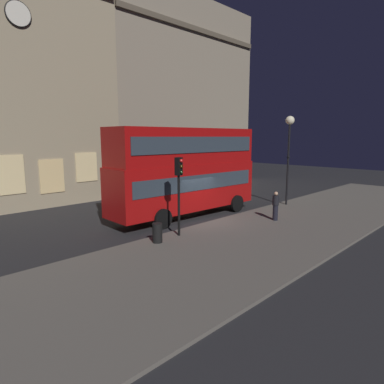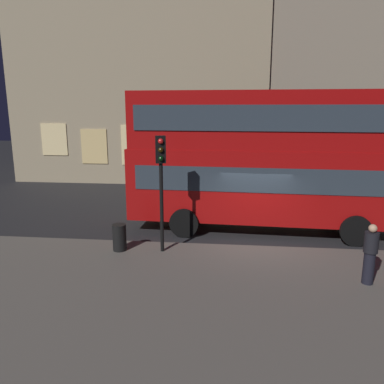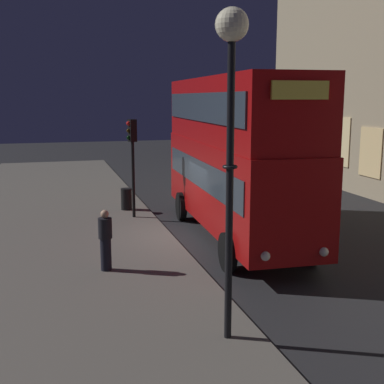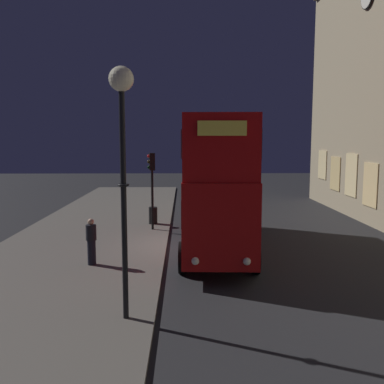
{
  "view_description": "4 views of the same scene",
  "coord_description": "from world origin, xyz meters",
  "px_view_note": "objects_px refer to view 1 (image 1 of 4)",
  "views": [
    {
      "loc": [
        -13.89,
        -12.92,
        4.88
      ],
      "look_at": [
        -1.02,
        -0.25,
        1.89
      ],
      "focal_mm": 31.37,
      "sensor_mm": 36.0,
      "label": 1
    },
    {
      "loc": [
        -0.87,
        -13.01,
        4.77
      ],
      "look_at": [
        -2.31,
        0.46,
        1.73
      ],
      "focal_mm": 35.19,
      "sensor_mm": 36.0,
      "label": 2
    },
    {
      "loc": [
        16.13,
        -4.48,
        4.72
      ],
      "look_at": [
        -2.04,
        0.66,
        1.2
      ],
      "focal_mm": 47.37,
      "sensor_mm": 36.0,
      "label": 3
    },
    {
      "loc": [
        17.62,
        0.16,
        4.56
      ],
      "look_at": [
        -1.41,
        0.53,
        2.2
      ],
      "focal_mm": 39.48,
      "sensor_mm": 36.0,
      "label": 4
    }
  ],
  "objects_px": {
    "double_decker_bus": "(186,168)",
    "street_lamp": "(289,136)",
    "traffic_light_near_kerb": "(179,180)",
    "litter_bin": "(157,233)",
    "pedestrian": "(276,206)",
    "traffic_light_far_side": "(248,160)"
  },
  "relations": [
    {
      "from": "double_decker_bus",
      "to": "street_lamp",
      "type": "height_order",
      "value": "street_lamp"
    },
    {
      "from": "traffic_light_far_side",
      "to": "pedestrian",
      "type": "relative_size",
      "value": 2.32
    },
    {
      "from": "street_lamp",
      "to": "litter_bin",
      "type": "bearing_deg",
      "value": -179.14
    },
    {
      "from": "traffic_light_near_kerb",
      "to": "pedestrian",
      "type": "relative_size",
      "value": 2.28
    },
    {
      "from": "traffic_light_near_kerb",
      "to": "street_lamp",
      "type": "bearing_deg",
      "value": -13.06
    },
    {
      "from": "pedestrian",
      "to": "double_decker_bus",
      "type": "bearing_deg",
      "value": -50.89
    },
    {
      "from": "traffic_light_near_kerb",
      "to": "litter_bin",
      "type": "distance_m",
      "value": 2.7
    },
    {
      "from": "pedestrian",
      "to": "litter_bin",
      "type": "xyz_separation_m",
      "value": [
        -7.38,
        1.66,
        -0.41
      ]
    },
    {
      "from": "litter_bin",
      "to": "street_lamp",
      "type": "bearing_deg",
      "value": 0.86
    },
    {
      "from": "double_decker_bus",
      "to": "traffic_light_far_side",
      "type": "relative_size",
      "value": 2.63
    },
    {
      "from": "double_decker_bus",
      "to": "street_lamp",
      "type": "bearing_deg",
      "value": -18.6
    },
    {
      "from": "pedestrian",
      "to": "litter_bin",
      "type": "distance_m",
      "value": 7.58
    },
    {
      "from": "street_lamp",
      "to": "traffic_light_near_kerb",
      "type": "bearing_deg",
      "value": -179.36
    },
    {
      "from": "traffic_light_near_kerb",
      "to": "traffic_light_far_side",
      "type": "relative_size",
      "value": 0.98
    },
    {
      "from": "litter_bin",
      "to": "pedestrian",
      "type": "bearing_deg",
      "value": -12.69
    },
    {
      "from": "double_decker_bus",
      "to": "street_lamp",
      "type": "distance_m",
      "value": 8.01
    },
    {
      "from": "double_decker_bus",
      "to": "traffic_light_near_kerb",
      "type": "distance_m",
      "value": 4.41
    },
    {
      "from": "traffic_light_far_side",
      "to": "street_lamp",
      "type": "xyz_separation_m",
      "value": [
        -3.58,
        -5.84,
        2.13
      ]
    },
    {
      "from": "street_lamp",
      "to": "litter_bin",
      "type": "xyz_separation_m",
      "value": [
        -11.98,
        -0.18,
        -4.35
      ]
    },
    {
      "from": "double_decker_bus",
      "to": "pedestrian",
      "type": "xyz_separation_m",
      "value": [
        2.66,
        -4.65,
        -2.05
      ]
    },
    {
      "from": "traffic_light_far_side",
      "to": "street_lamp",
      "type": "distance_m",
      "value": 7.17
    },
    {
      "from": "street_lamp",
      "to": "pedestrian",
      "type": "xyz_separation_m",
      "value": [
        -4.6,
        -1.84,
        -3.95
      ]
    }
  ]
}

